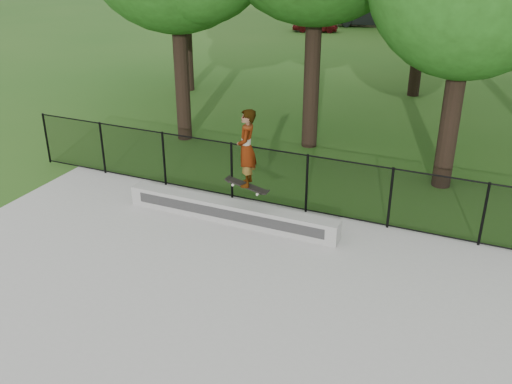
# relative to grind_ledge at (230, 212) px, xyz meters

# --- Properties ---
(ground) EXTENTS (100.00, 100.00, 0.00)m
(ground) POSITION_rel_grind_ledge_xyz_m (1.46, -4.70, -0.30)
(ground) COLOR #235417
(ground) RESTS_ON ground
(concrete_slab) EXTENTS (14.00, 12.00, 0.06)m
(concrete_slab) POSITION_rel_grind_ledge_xyz_m (1.46, -4.70, -0.27)
(concrete_slab) COLOR #AAA9A4
(concrete_slab) RESTS_ON ground
(grind_ledge) EXTENTS (5.28, 0.40, 0.49)m
(grind_ledge) POSITION_rel_grind_ledge_xyz_m (0.00, 0.00, 0.00)
(grind_ledge) COLOR #9C9D98
(grind_ledge) RESTS_ON concrete_slab
(car_a) EXTENTS (3.24, 2.04, 1.03)m
(car_a) POSITION_rel_grind_ledge_xyz_m (-6.90, 26.93, 0.21)
(car_a) COLOR maroon
(car_a) RESTS_ON ground
(car_b) EXTENTS (3.73, 2.36, 1.27)m
(car_b) POSITION_rel_grind_ledge_xyz_m (-4.54, 30.44, 0.33)
(car_b) COLOR black
(car_b) RESTS_ON ground
(car_c) EXTENTS (3.65, 2.06, 1.09)m
(car_c) POSITION_rel_grind_ledge_xyz_m (2.03, 30.95, 0.24)
(car_c) COLOR #9EA6B3
(car_c) RESTS_ON ground
(skater_airborne) EXTENTS (0.83, 0.73, 1.91)m
(skater_airborne) POSITION_rel_grind_ledge_xyz_m (0.50, -0.14, 1.69)
(skater_airborne) COLOR black
(skater_airborne) RESTS_ON ground
(chainlink_fence) EXTENTS (16.06, 0.06, 1.50)m
(chainlink_fence) POSITION_rel_grind_ledge_xyz_m (1.46, 1.20, 0.51)
(chainlink_fence) COLOR black
(chainlink_fence) RESTS_ON concrete_slab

